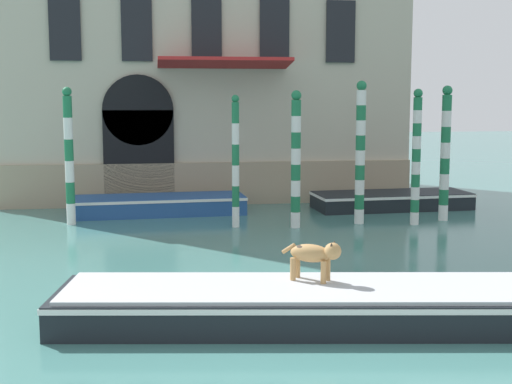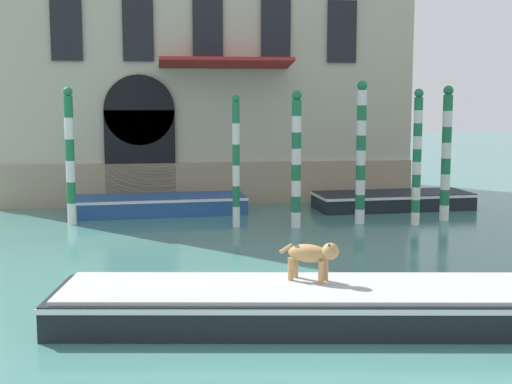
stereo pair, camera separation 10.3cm
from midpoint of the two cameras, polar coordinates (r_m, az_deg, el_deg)
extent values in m
cube|color=tan|center=(22.45, -3.64, 0.67)|extent=(13.18, 0.16, 1.34)
cube|color=black|center=(22.29, -9.11, 2.66)|extent=(2.16, 0.14, 2.98)
cylinder|color=black|center=(22.21, -9.19, 6.49)|extent=(2.16, 0.14, 2.16)
cube|color=black|center=(22.46, -14.81, 12.57)|extent=(0.92, 0.10, 1.92)
cube|color=black|center=(22.32, -9.29, 12.75)|extent=(0.92, 0.10, 1.92)
cube|color=black|center=(22.38, -3.75, 12.82)|extent=(0.92, 0.10, 1.92)
cube|color=black|center=(22.63, 1.72, 12.77)|extent=(0.92, 0.10, 1.92)
cube|color=black|center=(23.08, 7.01, 12.62)|extent=(0.92, 0.10, 1.92)
cube|color=#B22323|center=(21.70, -2.29, 10.29)|extent=(3.99, 1.40, 0.29)
cube|color=black|center=(10.96, 7.01, -9.09)|extent=(8.78, 3.05, 0.52)
cube|color=white|center=(10.90, 7.03, -8.10)|extent=(8.81, 3.08, 0.08)
cube|color=#B2B7BC|center=(10.88, 7.04, -7.64)|extent=(8.50, 2.87, 0.06)
cylinder|color=tan|center=(11.12, 5.84, -6.19)|extent=(0.09, 0.09, 0.35)
cylinder|color=tan|center=(10.94, 5.50, -6.42)|extent=(0.09, 0.09, 0.35)
cylinder|color=tan|center=(11.28, 3.43, -5.95)|extent=(0.09, 0.09, 0.35)
cylinder|color=tan|center=(11.11, 3.06, -6.17)|extent=(0.09, 0.09, 0.35)
ellipsoid|color=tan|center=(11.05, 4.46, -4.91)|extent=(0.70, 0.59, 0.28)
ellipsoid|color=#382D23|center=(11.07, 3.99, -4.47)|extent=(0.35, 0.32, 0.10)
sphere|color=tan|center=(10.92, 6.25, -4.74)|extent=(0.26, 0.26, 0.26)
cone|color=#382D23|center=(10.97, 6.38, -4.16)|extent=(0.08, 0.08, 0.11)
cone|color=#382D23|center=(10.83, 6.13, -4.31)|extent=(0.08, 0.08, 0.11)
cylinder|color=tan|center=(11.17, 2.72, -4.54)|extent=(0.23, 0.18, 0.19)
cube|color=#234C8C|center=(20.89, -7.46, -1.03)|extent=(4.94, 1.81, 0.53)
cube|color=white|center=(20.86, -7.47, -0.47)|extent=(4.98, 1.84, 0.08)
cube|color=#B2B7BC|center=(20.90, -7.46, -1.10)|extent=(2.74, 1.30, 0.48)
cube|color=black|center=(22.07, 11.01, -0.68)|extent=(4.78, 1.92, 0.50)
cube|color=white|center=(22.05, 11.02, -0.19)|extent=(4.81, 1.95, 0.08)
cube|color=#8C7251|center=(22.08, 11.01, -0.74)|extent=(2.65, 1.39, 0.45)
cylinder|color=white|center=(19.49, 12.76, -2.07)|extent=(0.23, 0.23, 0.34)
cylinder|color=#1E7247|center=(19.43, 12.79, -1.09)|extent=(0.23, 0.23, 0.34)
cylinder|color=white|center=(19.39, 12.82, -0.10)|extent=(0.23, 0.23, 0.34)
cylinder|color=#1E7247|center=(19.34, 12.85, 0.89)|extent=(0.23, 0.23, 0.34)
cylinder|color=white|center=(19.31, 12.88, 1.88)|extent=(0.23, 0.23, 0.34)
cylinder|color=#1E7247|center=(19.28, 12.91, 2.88)|extent=(0.23, 0.23, 0.34)
cylinder|color=white|center=(19.25, 12.94, 3.88)|extent=(0.23, 0.23, 0.34)
cylinder|color=#1E7247|center=(19.24, 12.97, 4.89)|extent=(0.23, 0.23, 0.34)
cylinder|color=white|center=(19.22, 13.00, 5.89)|extent=(0.23, 0.23, 0.34)
cylinder|color=#1E7247|center=(19.22, 13.03, 6.90)|extent=(0.23, 0.23, 0.34)
sphere|color=#1E7247|center=(19.22, 13.06, 7.70)|extent=(0.24, 0.24, 0.24)
cylinder|color=white|center=(19.36, 8.45, -1.94)|extent=(0.25, 0.25, 0.40)
cylinder|color=#1E7247|center=(19.30, 8.47, -0.78)|extent=(0.25, 0.25, 0.40)
cylinder|color=white|center=(19.25, 8.49, 0.39)|extent=(0.25, 0.25, 0.40)
cylinder|color=#1E7247|center=(19.20, 8.52, 1.56)|extent=(0.25, 0.25, 0.40)
cylinder|color=white|center=(19.16, 8.54, 2.73)|extent=(0.25, 0.25, 0.40)
cylinder|color=#1E7247|center=(19.13, 8.57, 3.92)|extent=(0.25, 0.25, 0.40)
cylinder|color=white|center=(19.11, 8.59, 5.10)|extent=(0.25, 0.25, 0.40)
cylinder|color=#1E7247|center=(19.10, 8.61, 6.29)|extent=(0.25, 0.25, 0.40)
cylinder|color=white|center=(19.09, 8.64, 7.47)|extent=(0.25, 0.25, 0.40)
sphere|color=#1E7247|center=(19.09, 8.66, 8.41)|extent=(0.27, 0.27, 0.27)
cylinder|color=white|center=(18.61, 3.37, -2.23)|extent=(0.25, 0.25, 0.41)
cylinder|color=#1E7247|center=(18.54, 3.38, -0.97)|extent=(0.25, 0.25, 0.41)
cylinder|color=white|center=(18.48, 3.39, 0.30)|extent=(0.25, 0.25, 0.41)
cylinder|color=#1E7247|center=(18.43, 3.40, 1.58)|extent=(0.25, 0.25, 0.41)
cylinder|color=white|center=(18.39, 3.41, 2.86)|extent=(0.25, 0.25, 0.41)
cylinder|color=#1E7247|center=(18.36, 3.42, 4.15)|extent=(0.25, 0.25, 0.41)
cylinder|color=white|center=(18.34, 3.43, 5.44)|extent=(0.25, 0.25, 0.41)
cylinder|color=#1E7247|center=(18.33, 3.44, 6.74)|extent=(0.25, 0.25, 0.41)
sphere|color=#1E7247|center=(18.33, 3.45, 7.73)|extent=(0.26, 0.26, 0.26)
cylinder|color=white|center=(20.33, 14.95, -1.61)|extent=(0.26, 0.26, 0.43)
cylinder|color=#1E7247|center=(20.27, 15.00, -0.41)|extent=(0.26, 0.26, 0.43)
cylinder|color=white|center=(20.21, 15.04, 0.80)|extent=(0.26, 0.26, 0.43)
cylinder|color=#1E7247|center=(20.17, 15.08, 2.01)|extent=(0.26, 0.26, 0.43)
cylinder|color=white|center=(20.13, 15.12, 3.23)|extent=(0.26, 0.26, 0.43)
cylinder|color=#1E7247|center=(20.11, 15.17, 4.45)|extent=(0.26, 0.26, 0.43)
cylinder|color=white|center=(20.09, 15.21, 5.68)|extent=(0.26, 0.26, 0.43)
cylinder|color=#1E7247|center=(20.08, 15.25, 6.90)|extent=(0.26, 0.26, 0.43)
sphere|color=#1E7247|center=(20.08, 15.29, 7.84)|extent=(0.27, 0.27, 0.27)
cylinder|color=white|center=(19.67, -14.36, -1.69)|extent=(0.24, 0.24, 0.57)
cylinder|color=#1E7247|center=(19.59, -14.42, -0.05)|extent=(0.24, 0.24, 0.57)
cylinder|color=white|center=(19.52, -14.47, 1.61)|extent=(0.24, 0.24, 0.57)
cylinder|color=#1E7247|center=(19.47, -14.53, 3.27)|extent=(0.24, 0.24, 0.57)
cylinder|color=white|center=(19.44, -14.58, 4.95)|extent=(0.24, 0.24, 0.57)
cylinder|color=#1E7247|center=(19.42, -14.64, 6.62)|extent=(0.24, 0.24, 0.57)
sphere|color=#1E7247|center=(19.42, -14.68, 7.77)|extent=(0.25, 0.25, 0.25)
cylinder|color=white|center=(18.66, -1.43, -1.99)|extent=(0.19, 0.19, 0.54)
cylinder|color=#1E7247|center=(18.58, -1.44, -0.34)|extent=(0.19, 0.19, 0.54)
cylinder|color=white|center=(18.51, -1.44, 1.32)|extent=(0.19, 0.19, 0.54)
cylinder|color=#1E7247|center=(18.46, -1.45, 2.99)|extent=(0.19, 0.19, 0.54)
cylinder|color=white|center=(18.42, -1.45, 4.68)|extent=(0.19, 0.19, 0.54)
cylinder|color=#1E7247|center=(18.40, -1.46, 6.36)|extent=(0.19, 0.19, 0.54)
sphere|color=#1E7247|center=(18.39, -1.46, 7.47)|extent=(0.20, 0.20, 0.20)
camera|label=1|loc=(0.05, -89.82, 0.02)|focal=50.00mm
camera|label=2|loc=(0.05, 90.18, -0.02)|focal=50.00mm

